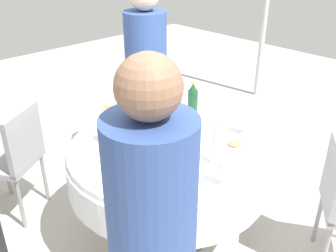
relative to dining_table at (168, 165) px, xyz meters
name	(u,v)px	position (x,y,z in m)	size (l,w,h in m)	color
ground_plane	(168,234)	(0.00, 0.00, -0.59)	(10.00, 10.00, 0.00)	#B7B2A8
dining_table	(168,165)	(0.00, 0.00, 0.00)	(1.30, 1.30, 0.74)	white
bottle_dark_green_north	(153,99)	(0.21, 0.38, 0.29)	(0.07, 0.07, 0.30)	#194728
bottle_clear_east	(108,126)	(-0.25, 0.28, 0.27)	(0.07, 0.07, 0.27)	silver
bottle_dark_green_outer	(193,103)	(0.37, 0.14, 0.29)	(0.07, 0.07, 0.30)	#194728
bottle_clear_far	(216,143)	(0.06, -0.34, 0.28)	(0.06, 0.06, 0.28)	silver
wine_glass_far	(154,138)	(-0.11, 0.00, 0.25)	(0.07, 0.07, 0.14)	white
wine_glass_west	(246,119)	(0.49, -0.24, 0.26)	(0.08, 0.08, 0.15)	white
wine_glass_left	(222,169)	(-0.08, -0.50, 0.25)	(0.07, 0.07, 0.14)	white
wine_glass_inner	(135,139)	(-0.22, 0.05, 0.26)	(0.06, 0.06, 0.15)	white
wine_glass_front	(170,122)	(0.08, 0.06, 0.27)	(0.07, 0.07, 0.16)	white
plate_front	(235,145)	(0.29, -0.30, 0.16)	(0.22, 0.22, 0.04)	white
plate_mid	(124,126)	(-0.04, 0.40, 0.16)	(0.22, 0.22, 0.02)	white
plate_near	(177,186)	(-0.28, -0.36, 0.16)	(0.21, 0.21, 0.02)	white
knife_east	(97,167)	(-0.47, 0.10, 0.15)	(0.18, 0.02, 0.01)	silver
fork_outer	(184,156)	(-0.03, -0.17, 0.15)	(0.18, 0.02, 0.01)	silver
person_north	(153,246)	(-0.73, -0.68, 0.27)	(0.34, 0.34, 1.64)	#4C3F33
person_east	(146,79)	(0.49, 0.77, 0.27)	(0.34, 0.34, 1.64)	#26262B
chair_inner	(15,154)	(-0.62, 0.95, -0.07)	(0.55, 0.55, 0.87)	#99999E
tent_pole_main	(266,2)	(2.70, 1.10, 0.61)	(0.07, 0.07, 2.39)	#B2B5B7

